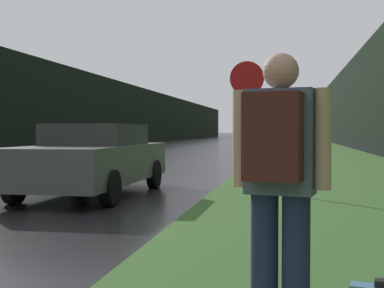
# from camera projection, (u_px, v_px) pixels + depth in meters

# --- Properties ---
(grass_verge) EXTENTS (6.00, 240.00, 0.02)m
(grass_verge) POSITION_uv_depth(u_px,v_px,m) (309.00, 148.00, 38.73)
(grass_verge) COLOR #386028
(grass_verge) RESTS_ON ground_plane
(lane_stripe_c) EXTENTS (0.12, 3.00, 0.01)m
(lane_stripe_c) POSITION_uv_depth(u_px,v_px,m) (44.00, 181.00, 13.52)
(lane_stripe_c) COLOR silver
(lane_stripe_c) RESTS_ON ground_plane
(lane_stripe_d) EXTENTS (0.12, 3.00, 0.01)m
(lane_stripe_d) POSITION_uv_depth(u_px,v_px,m) (126.00, 164.00, 20.40)
(lane_stripe_d) COLOR silver
(lane_stripe_d) RESTS_ON ground_plane
(treeline_far_side) EXTENTS (2.00, 140.00, 5.95)m
(treeline_far_side) POSITION_uv_depth(u_px,v_px,m) (114.00, 113.00, 51.72)
(treeline_far_side) COLOR black
(treeline_far_side) RESTS_ON ground_plane
(treeline_near_side) EXTENTS (2.00, 140.00, 8.80)m
(treeline_near_side) POSITION_uv_depth(u_px,v_px,m) (374.00, 96.00, 47.39)
(treeline_near_side) COLOR black
(treeline_near_side) RESTS_ON ground_plane
(stop_sign) EXTENTS (0.74, 0.07, 2.78)m
(stop_sign) POSITION_uv_depth(u_px,v_px,m) (247.00, 109.00, 11.53)
(stop_sign) COLOR slate
(stop_sign) RESTS_ON ground_plane
(hitchhiker_with_backpack) EXTENTS (0.60, 0.48, 1.76)m
(hitchhiker_with_backpack) POSITION_uv_depth(u_px,v_px,m) (279.00, 176.00, 3.25)
(hitchhiker_with_backpack) COLOR #1E2847
(hitchhiker_with_backpack) RESTS_ON ground_plane
(car_passing_near) EXTENTS (1.96, 4.77, 1.42)m
(car_passing_near) POSITION_uv_depth(u_px,v_px,m) (93.00, 159.00, 10.65)
(car_passing_near) COLOR #4C514C
(car_passing_near) RESTS_ON ground_plane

